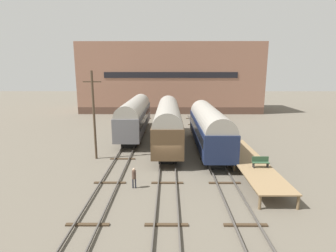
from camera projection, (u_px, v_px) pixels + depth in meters
name	position (u px, v px, depth m)	size (l,w,h in m)	color
ground_plane	(167.00, 170.00, 24.36)	(200.00, 200.00, 0.00)	#60594C
track_left	(117.00, 168.00, 24.36)	(2.60, 60.00, 0.26)	#4C4742
track_middle	(167.00, 168.00, 24.33)	(2.60, 60.00, 0.26)	#4C4742
track_right	(218.00, 169.00, 24.31)	(2.60, 60.00, 0.26)	#4C4742
train_car_grey	(135.00, 115.00, 37.09)	(3.07, 16.84, 5.25)	black
train_car_navy	(209.00, 126.00, 29.94)	(3.09, 15.55, 5.06)	black
train_car_brown	(168.00, 121.00, 32.17)	(3.09, 18.20, 5.37)	black
station_platform	(249.00, 160.00, 23.97)	(2.83, 14.13, 1.08)	#8C704C
bench	(260.00, 162.00, 21.96)	(1.40, 0.40, 0.91)	#2D4C33
person_worker	(134.00, 176.00, 20.37)	(0.32, 0.32, 1.66)	#282833
utility_pole	(94.00, 114.00, 26.61)	(1.80, 0.24, 9.08)	#473828
warehouse_building	(171.00, 78.00, 61.02)	(39.81, 13.14, 15.05)	brown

